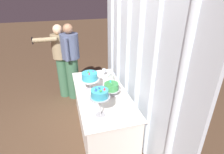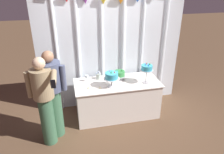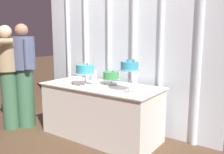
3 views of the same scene
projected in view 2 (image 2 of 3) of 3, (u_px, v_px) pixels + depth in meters
name	position (u px, v px, depth m)	size (l,w,h in m)	color
ground_plane	(118.00, 116.00, 4.40)	(24.00, 24.00, 0.00)	brown
draped_curtain	(112.00, 41.00, 4.31)	(3.04, 0.19, 2.69)	silver
cake_table	(117.00, 99.00, 4.32)	(1.69, 0.77, 0.74)	white
cake_display_leftmost	(112.00, 76.00, 3.91)	(0.31, 0.31, 0.34)	silver
cake_display_center	(119.00, 74.00, 4.25)	(0.26, 0.26, 0.22)	#B2B2B7
cake_display_rightmost	(147.00, 68.00, 4.02)	(0.26, 0.26, 0.42)	#B2B2B7
wine_glass	(87.00, 77.00, 4.17)	(0.07, 0.07, 0.13)	silver
flower_vase	(99.00, 76.00, 4.29)	(0.11, 0.13, 0.17)	#B2C1B2
tealight_far_left	(88.00, 88.00, 3.94)	(0.04, 0.04, 0.03)	beige
tealight_near_left	(100.00, 88.00, 3.94)	(0.05, 0.05, 0.03)	beige
guest_man_dark_suit	(53.00, 92.00, 3.55)	(0.50, 0.46, 1.60)	#3D6B4C
guest_man_pink_jacket	(44.00, 99.00, 3.35)	(0.49, 0.65, 1.58)	#3D6B4C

